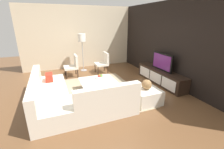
{
  "coord_description": "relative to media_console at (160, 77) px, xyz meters",
  "views": [
    {
      "loc": [
        4.21,
        -1.17,
        2.15
      ],
      "look_at": [
        -0.14,
        0.58,
        0.52
      ],
      "focal_mm": 24.86,
      "sensor_mm": 36.0,
      "label": 1
    }
  ],
  "objects": [
    {
      "name": "side_wall_left",
      "position": [
        -3.2,
        -2.2,
        1.15
      ],
      "size": [
        0.12,
        5.2,
        2.8
      ],
      "primitive_type": "cube",
      "color": "beige",
      "rests_on": "ground"
    },
    {
      "name": "television",
      "position": [
        -0.0,
        0.0,
        0.55
      ],
      "size": [
        0.98,
        0.06,
        0.6
      ],
      "color": "black",
      "rests_on": "media_console"
    },
    {
      "name": "ground_plane",
      "position": [
        -0.0,
        -2.4,
        -0.25
      ],
      "size": [
        14.0,
        14.0,
        0.0
      ],
      "primitive_type": "plane",
      "color": "brown"
    },
    {
      "name": "accent_chair_near",
      "position": [
        -1.91,
        -2.79,
        0.24
      ],
      "size": [
        0.55,
        0.52,
        0.87
      ],
      "rotation": [
        0.0,
        0.0,
        0.19
      ],
      "color": "black",
      "rests_on": "ground"
    },
    {
      "name": "area_rug",
      "position": [
        -0.1,
        -2.4,
        -0.24
      ],
      "size": [
        3.01,
        2.6,
        0.01
      ],
      "primitive_type": "cube",
      "color": "tan",
      "rests_on": "ground"
    },
    {
      "name": "decorative_ball",
      "position": [
        1.01,
        -1.28,
        0.28
      ],
      "size": [
        0.27,
        0.27,
        0.27
      ],
      "primitive_type": "sphere",
      "color": "#997247",
      "rests_on": "ottoman"
    },
    {
      "name": "fruit_bowl",
      "position": [
        -0.28,
        -2.19,
        0.18
      ],
      "size": [
        0.28,
        0.28,
        0.14
      ],
      "color": "silver",
      "rests_on": "coffee_table"
    },
    {
      "name": "coffee_table",
      "position": [
        -0.1,
        -2.3,
        -0.05
      ],
      "size": [
        1.06,
        1.07,
        0.38
      ],
      "color": "black",
      "rests_on": "ground"
    },
    {
      "name": "floor_lamp",
      "position": [
        -2.52,
        -2.26,
        1.12
      ],
      "size": [
        0.33,
        0.33,
        1.63
      ],
      "color": "#A5A5AA",
      "rests_on": "ground"
    },
    {
      "name": "sectional_couch",
      "position": [
        0.53,
        -3.28,
        0.04
      ],
      "size": [
        2.53,
        2.38,
        0.83
      ],
      "color": "silver",
      "rests_on": "ground"
    },
    {
      "name": "accent_chair_far",
      "position": [
        -1.94,
        -1.5,
        0.24
      ],
      "size": [
        0.55,
        0.51,
        0.87
      ],
      "rotation": [
        0.0,
        0.0,
        0.1
      ],
      "color": "black",
      "rests_on": "ground"
    },
    {
      "name": "media_console",
      "position": [
        0.0,
        0.0,
        0.0
      ],
      "size": [
        2.2,
        0.47,
        0.5
      ],
      "color": "black",
      "rests_on": "ground"
    },
    {
      "name": "ottoman",
      "position": [
        1.01,
        -1.28,
        -0.05
      ],
      "size": [
        0.7,
        0.7,
        0.4
      ],
      "primitive_type": "cube",
      "color": "silver",
      "rests_on": "ground"
    },
    {
      "name": "feature_wall_back",
      "position": [
        -0.0,
        0.3,
        1.15
      ],
      "size": [
        6.4,
        0.12,
        2.8
      ],
      "primitive_type": "cube",
      "color": "black",
      "rests_on": "ground"
    }
  ]
}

